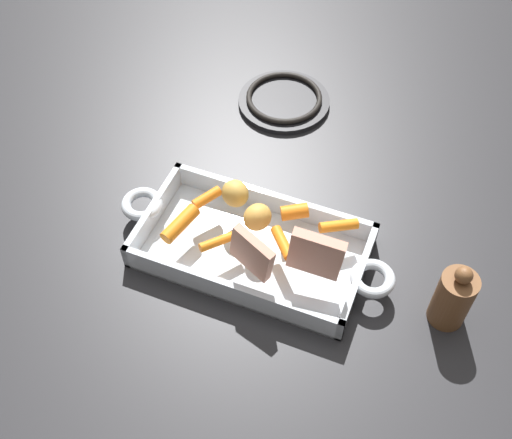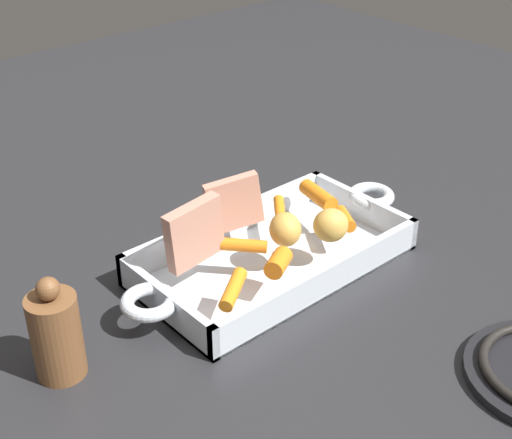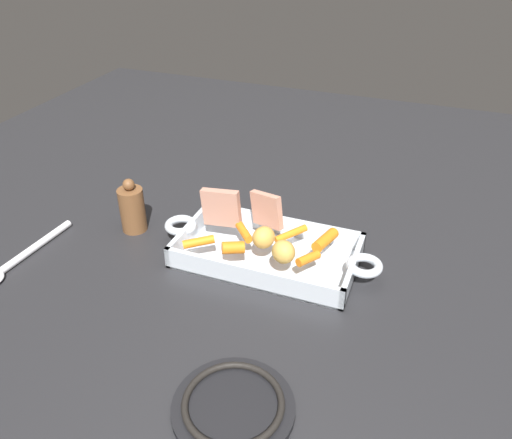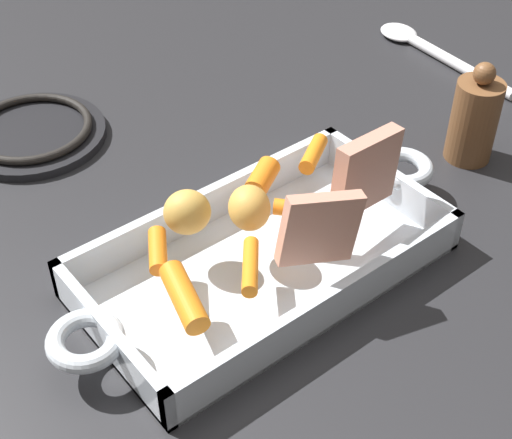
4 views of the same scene
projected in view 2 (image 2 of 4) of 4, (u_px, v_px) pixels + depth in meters
The scene contains 13 objects.
ground_plane at pixel (273, 266), 0.94m from camera, with size 2.07×2.07×0.00m, color #232326.
roasting_dish at pixel (273, 256), 0.93m from camera, with size 0.45×0.19×0.04m.
roast_slice_outer at pixel (194, 233), 0.85m from camera, with size 0.02×0.08×0.08m, color tan.
roast_slice_thick at pixel (234, 203), 0.92m from camera, with size 0.01×0.07×0.07m, color tan.
baby_carrot_short at pixel (345, 219), 0.94m from camera, with size 0.02×0.02×0.05m, color orange.
baby_carrot_northwest at pixel (233, 289), 0.81m from camera, with size 0.02×0.02×0.06m, color orange.
baby_carrot_northeast at pixel (318, 195), 0.99m from camera, with size 0.02×0.02×0.07m, color orange.
baby_carrot_southeast at pixel (242, 244), 0.89m from camera, with size 0.02×0.02×0.06m, color orange.
baby_carrot_long at pixel (280, 214), 0.96m from camera, with size 0.01×0.01×0.07m, color orange.
baby_carrot_southwest at pixel (278, 263), 0.85m from camera, with size 0.02×0.02×0.04m, color orange.
potato_corner at pixel (331, 225), 0.90m from camera, with size 0.04×0.04×0.04m, color gold.
potato_near_roast at pixel (284, 230), 0.89m from camera, with size 0.05×0.04×0.04m, color gold.
pepper_mill at pixel (57, 335), 0.74m from camera, with size 0.05×0.05×0.12m.
Camera 2 is at (-0.53, -0.57, 0.53)m, focal length 50.73 mm.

